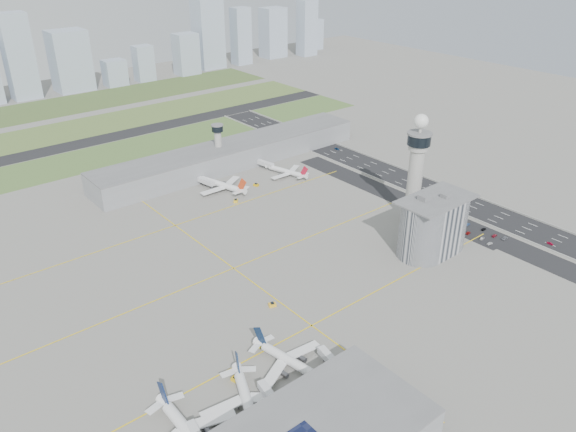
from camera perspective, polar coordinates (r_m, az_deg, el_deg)
ground at (r=289.30m, az=4.42°, el=-5.09°), size 1000.00×1000.00×0.00m
grass_strip_0 at (r=454.31m, az=-17.52°, el=6.04°), size 480.00×50.00×0.08m
grass_strip_1 at (r=521.50m, az=-20.83°, el=8.18°), size 480.00×60.00×0.08m
grass_strip_2 at (r=595.23m, az=-23.55°, el=9.91°), size 480.00×70.00×0.08m
runway at (r=487.17m, az=-19.26°, el=7.18°), size 480.00×22.00×0.10m
highway at (r=369.40m, az=17.51°, el=1.18°), size 28.00×500.00×0.10m
barrier_left at (r=358.40m, az=16.25°, el=0.65°), size 0.60×500.00×1.20m
barrier_right at (r=380.16m, az=18.72°, el=1.83°), size 0.60×500.00×1.20m
landside_road at (r=345.46m, az=16.50°, el=-0.52°), size 18.00×260.00×0.08m
parking_lot at (r=338.37m, az=17.94°, el=-1.35°), size 20.00×44.00×0.10m
taxiway_line_h_0 at (r=248.91m, az=2.42°, el=-11.07°), size 260.00×0.60×0.01m
taxiway_line_h_1 at (r=287.94m, az=-5.55°, el=-5.31°), size 260.00×0.60×0.01m
taxiway_line_h_2 at (r=333.26m, az=-11.39°, el=-0.95°), size 260.00×0.60×0.01m
taxiway_line_v at (r=287.94m, az=-5.55°, el=-5.31°), size 0.60×260.00×0.01m
control_tower at (r=327.04m, az=12.91°, el=5.11°), size 14.00×14.00×64.50m
secondary_tower at (r=405.42m, az=-7.11°, el=7.45°), size 8.60×8.60×31.90m
admin_building at (r=304.32m, az=14.53°, el=-0.90°), size 42.00×24.00×33.50m
terminal_pier at (r=412.64m, az=-5.70°, el=6.26°), size 210.00×32.00×15.80m
airplane_near_a at (r=201.59m, az=-9.95°, el=-20.59°), size 36.53×42.83×11.88m
airplane_near_b at (r=208.92m, az=-4.10°, el=-18.11°), size 47.81×51.03×11.40m
airplane_near_c at (r=224.85m, az=0.40°, el=-14.17°), size 39.41×44.07×10.84m
airplane_far_a at (r=373.26m, az=-6.90°, el=3.57°), size 46.14×50.54×11.87m
airplane_far_b at (r=392.99m, az=-0.25°, el=4.86°), size 38.78×42.54×10.02m
jet_bridge_near_1 at (r=208.77m, az=-0.95°, el=-19.18°), size 5.39×14.31×5.70m
jet_bridge_near_2 at (r=223.21m, az=5.32°, el=-15.58°), size 5.39×14.31×5.70m
jet_bridge_far_0 at (r=383.45m, az=-9.02°, el=3.58°), size 5.39×14.31×5.70m
jet_bridge_far_1 at (r=408.57m, az=-3.01°, el=5.39°), size 5.39×14.31×5.70m
tug_0 at (r=220.66m, az=-2.43°, el=-16.74°), size 3.35×3.98×1.97m
tug_1 at (r=223.51m, az=-5.30°, el=-16.14°), size 3.36×4.08×2.05m
tug_2 at (r=238.09m, az=-3.07°, el=-12.92°), size 2.40×3.06×1.59m
tug_3 at (r=259.58m, az=-1.61°, el=-8.96°), size 3.96×3.34×1.96m
tug_4 at (r=355.91m, az=-5.32°, el=1.57°), size 4.25×4.33×2.09m
tug_5 at (r=377.80m, az=-3.26°, el=3.20°), size 3.54×4.00×1.94m
car_lot_0 at (r=326.48m, az=19.81°, el=-2.62°), size 4.00×2.05×1.30m
car_lot_1 at (r=330.22m, az=19.13°, el=-2.16°), size 4.13×1.94×1.31m
car_lot_2 at (r=333.68m, az=17.82°, el=-1.64°), size 4.23×2.41×1.11m
car_lot_3 at (r=336.53m, az=16.83°, el=-1.23°), size 4.26×1.91×1.21m
car_lot_4 at (r=337.59m, az=16.14°, el=-1.03°), size 3.84×1.99×1.25m
car_lot_5 at (r=343.05m, az=14.97°, el=-0.40°), size 4.04×1.91×1.28m
car_lot_6 at (r=334.68m, az=21.16°, el=-2.12°), size 4.78×2.40×1.30m
car_lot_7 at (r=335.57m, az=20.23°, el=-1.88°), size 4.33×2.22×1.20m
car_lot_8 at (r=340.53m, az=19.26°, el=-1.26°), size 3.95×1.85×1.31m
car_lot_9 at (r=343.01m, az=17.78°, el=-0.81°), size 4.02×1.66×1.29m
car_lot_10 at (r=346.08m, az=17.14°, el=-0.46°), size 4.61×2.16×1.28m
car_lot_11 at (r=349.87m, az=16.36°, el=-0.03°), size 4.43×1.91×1.27m
car_hw_0 at (r=339.10m, az=25.08°, el=-2.54°), size 1.48×3.55×1.20m
car_hw_1 at (r=387.93m, az=12.83°, el=3.14°), size 1.79×3.82×1.21m
car_hw_2 at (r=444.03m, az=5.02°, el=6.82°), size 2.49×4.42×1.17m
car_hw_4 at (r=477.09m, az=-1.17°, el=8.37°), size 1.84×3.61×1.18m
skyline_bldg_8 at (r=635.02m, az=-25.68°, el=14.39°), size 26.33×21.06×83.39m
skyline_bldg_9 at (r=651.39m, az=-21.25°, el=14.49°), size 36.96×29.57×62.11m
skyline_bldg_10 at (r=661.55m, az=-17.19°, el=13.73°), size 23.01×18.41×27.75m
skyline_bldg_11 at (r=673.87m, az=-14.45°, el=14.79°), size 20.22×16.18×38.97m
skyline_bldg_12 at (r=695.49m, az=-10.30°, el=15.89°), size 26.14×20.92×46.89m
skyline_bldg_13 at (r=722.23m, az=-8.11°, el=17.83°), size 32.26×25.81×81.20m
skyline_bldg_14 at (r=741.00m, az=-4.80°, el=17.74°), size 21.59×17.28×68.75m
skyline_bldg_15 at (r=782.69m, az=-1.54°, el=18.12°), size 30.25×24.20×63.40m
skyline_bldg_16 at (r=794.00m, az=1.94°, el=18.54°), size 23.04×18.43×71.56m
skyline_bldg_17 at (r=840.52m, az=2.61°, el=17.95°), size 22.64×18.11×41.06m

